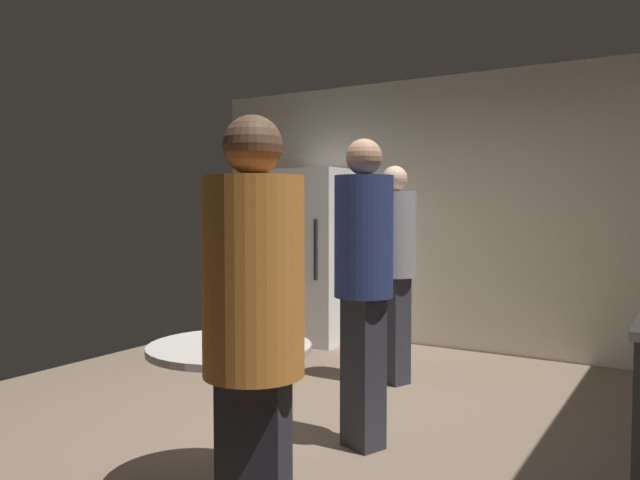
{
  "coord_description": "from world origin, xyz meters",
  "views": [
    {
      "loc": [
        2.19,
        -3.33,
        1.4
      ],
      "look_at": [
        -0.09,
        0.43,
        1.17
      ],
      "focal_mm": 35.02,
      "sensor_mm": 36.0,
      "label": 1
    }
  ],
  "objects_px": {
    "refrigerator": "(316,256)",
    "plastic_cup_red": "(264,334)",
    "person_in_gray_shirt": "(394,256)",
    "beer_bottle_amber": "(229,317)",
    "person_in_orange_shirt": "(254,328)",
    "person_in_navy_shirt": "(364,267)",
    "beer_bottle_brown": "(223,320)",
    "foreground_table": "(230,366)"
  },
  "relations": [
    {
      "from": "beer_bottle_brown",
      "to": "plastic_cup_red",
      "type": "xyz_separation_m",
      "value": [
        0.3,
        -0.06,
        -0.03
      ]
    },
    {
      "from": "person_in_gray_shirt",
      "to": "person_in_orange_shirt",
      "type": "distance_m",
      "value": 2.98
    },
    {
      "from": "refrigerator",
      "to": "beer_bottle_amber",
      "type": "relative_size",
      "value": 7.83
    },
    {
      "from": "plastic_cup_red",
      "to": "person_in_gray_shirt",
      "type": "relative_size",
      "value": 0.06
    },
    {
      "from": "refrigerator",
      "to": "beer_bottle_brown",
      "type": "bearing_deg",
      "value": -66.51
    },
    {
      "from": "plastic_cup_red",
      "to": "person_in_orange_shirt",
      "type": "relative_size",
      "value": 0.06
    },
    {
      "from": "beer_bottle_amber",
      "to": "plastic_cup_red",
      "type": "relative_size",
      "value": 2.09
    },
    {
      "from": "refrigerator",
      "to": "beer_bottle_amber",
      "type": "xyz_separation_m",
      "value": [
        1.29,
        -2.96,
        -0.08
      ]
    },
    {
      "from": "foreground_table",
      "to": "beer_bottle_amber",
      "type": "height_order",
      "value": "beer_bottle_amber"
    },
    {
      "from": "refrigerator",
      "to": "beer_bottle_brown",
      "type": "relative_size",
      "value": 7.83
    },
    {
      "from": "plastic_cup_red",
      "to": "person_in_orange_shirt",
      "type": "distance_m",
      "value": 0.96
    },
    {
      "from": "person_in_gray_shirt",
      "to": "person_in_orange_shirt",
      "type": "relative_size",
      "value": 1.02
    },
    {
      "from": "person_in_orange_shirt",
      "to": "beer_bottle_brown",
      "type": "bearing_deg",
      "value": 27.3
    },
    {
      "from": "person_in_navy_shirt",
      "to": "person_in_orange_shirt",
      "type": "bearing_deg",
      "value": 34.9
    },
    {
      "from": "person_in_gray_shirt",
      "to": "person_in_orange_shirt",
      "type": "bearing_deg",
      "value": 37.58
    },
    {
      "from": "person_in_navy_shirt",
      "to": "person_in_gray_shirt",
      "type": "bearing_deg",
      "value": -141.99
    },
    {
      "from": "refrigerator",
      "to": "plastic_cup_red",
      "type": "xyz_separation_m",
      "value": [
        1.63,
        -3.12,
        -0.11
      ]
    },
    {
      "from": "refrigerator",
      "to": "person_in_navy_shirt",
      "type": "xyz_separation_m",
      "value": [
        1.77,
        -2.34,
        0.16
      ]
    },
    {
      "from": "beer_bottle_brown",
      "to": "plastic_cup_red",
      "type": "distance_m",
      "value": 0.31
    },
    {
      "from": "beer_bottle_brown",
      "to": "person_in_navy_shirt",
      "type": "xyz_separation_m",
      "value": [
        0.44,
        0.72,
        0.24
      ]
    },
    {
      "from": "foreground_table",
      "to": "person_in_navy_shirt",
      "type": "bearing_deg",
      "value": 71.34
    },
    {
      "from": "foreground_table",
      "to": "plastic_cup_red",
      "type": "height_order",
      "value": "plastic_cup_red"
    },
    {
      "from": "beer_bottle_amber",
      "to": "person_in_gray_shirt",
      "type": "distance_m",
      "value": 1.96
    },
    {
      "from": "beer_bottle_brown",
      "to": "plastic_cup_red",
      "type": "height_order",
      "value": "beer_bottle_brown"
    },
    {
      "from": "refrigerator",
      "to": "plastic_cup_red",
      "type": "bearing_deg",
      "value": -62.36
    },
    {
      "from": "beer_bottle_amber",
      "to": "person_in_gray_shirt",
      "type": "bearing_deg",
      "value": 87.83
    },
    {
      "from": "beer_bottle_amber",
      "to": "beer_bottle_brown",
      "type": "relative_size",
      "value": 1.0
    },
    {
      "from": "person_in_gray_shirt",
      "to": "person_in_navy_shirt",
      "type": "bearing_deg",
      "value": 39.25
    },
    {
      "from": "refrigerator",
      "to": "beer_bottle_amber",
      "type": "height_order",
      "value": "refrigerator"
    },
    {
      "from": "plastic_cup_red",
      "to": "person_in_gray_shirt",
      "type": "distance_m",
      "value": 2.13
    },
    {
      "from": "refrigerator",
      "to": "person_in_gray_shirt",
      "type": "xyz_separation_m",
      "value": [
        1.36,
        -1.02,
        0.12
      ]
    },
    {
      "from": "beer_bottle_amber",
      "to": "person_in_orange_shirt",
      "type": "xyz_separation_m",
      "value": [
        0.87,
        -0.92,
        0.18
      ]
    },
    {
      "from": "beer_bottle_amber",
      "to": "plastic_cup_red",
      "type": "height_order",
      "value": "beer_bottle_amber"
    },
    {
      "from": "plastic_cup_red",
      "to": "person_in_orange_shirt",
      "type": "bearing_deg",
      "value": -55.53
    },
    {
      "from": "foreground_table",
      "to": "refrigerator",
      "type": "bearing_deg",
      "value": 114.89
    },
    {
      "from": "foreground_table",
      "to": "person_in_orange_shirt",
      "type": "xyz_separation_m",
      "value": [
        0.68,
        -0.69,
        0.37
      ]
    },
    {
      "from": "foreground_table",
      "to": "beer_bottle_brown",
      "type": "xyz_separation_m",
      "value": [
        -0.15,
        0.14,
        0.19
      ]
    },
    {
      "from": "beer_bottle_amber",
      "to": "person_in_navy_shirt",
      "type": "distance_m",
      "value": 0.82
    },
    {
      "from": "plastic_cup_red",
      "to": "person_in_orange_shirt",
      "type": "xyz_separation_m",
      "value": [
        0.53,
        -0.77,
        0.21
      ]
    },
    {
      "from": "plastic_cup_red",
      "to": "refrigerator",
      "type": "bearing_deg",
      "value": 117.64
    },
    {
      "from": "beer_bottle_amber",
      "to": "beer_bottle_brown",
      "type": "xyz_separation_m",
      "value": [
        0.04,
        -0.1,
        0.0
      ]
    },
    {
      "from": "person_in_orange_shirt",
      "to": "person_in_navy_shirt",
      "type": "xyz_separation_m",
      "value": [
        -0.39,
        1.55,
        0.06
      ]
    }
  ]
}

